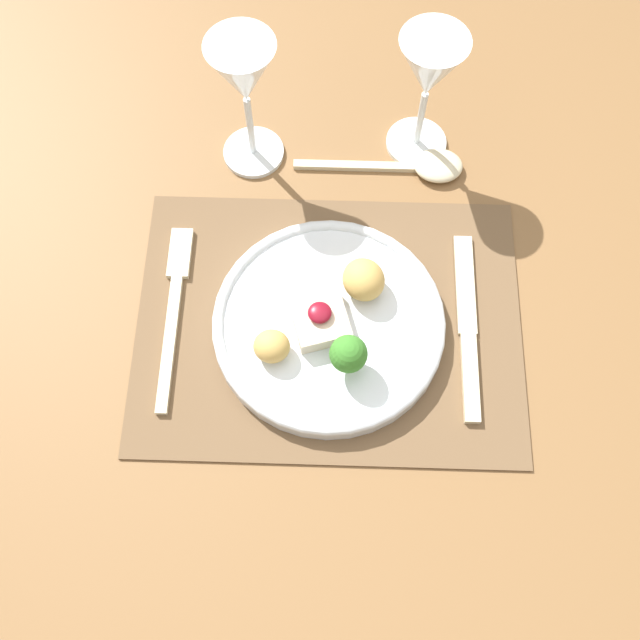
% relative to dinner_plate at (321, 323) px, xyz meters
% --- Properties ---
extents(ground_plane, '(8.00, 8.00, 0.00)m').
position_rel_dinner_plate_xyz_m(ground_plane, '(0.00, 0.01, -0.76)').
color(ground_plane, gray).
extents(dining_table, '(1.13, 1.19, 0.74)m').
position_rel_dinner_plate_xyz_m(dining_table, '(0.00, 0.01, -0.11)').
color(dining_table, brown).
rests_on(dining_table, ground_plane).
extents(placemat, '(0.41, 0.31, 0.00)m').
position_rel_dinner_plate_xyz_m(placemat, '(0.00, 0.01, -0.02)').
color(placemat, brown).
rests_on(placemat, dining_table).
extents(dinner_plate, '(0.24, 0.24, 0.07)m').
position_rel_dinner_plate_xyz_m(dinner_plate, '(0.00, 0.00, 0.00)').
color(dinner_plate, silver).
rests_on(dinner_plate, placemat).
extents(fork, '(0.02, 0.21, 0.01)m').
position_rel_dinner_plate_xyz_m(fork, '(-0.16, 0.02, -0.01)').
color(fork, beige).
rests_on(fork, placemat).
extents(knife, '(0.02, 0.21, 0.01)m').
position_rel_dinner_plate_xyz_m(knife, '(0.15, -0.01, -0.01)').
color(knife, beige).
rests_on(knife, placemat).
extents(spoon, '(0.20, 0.05, 0.02)m').
position_rel_dinner_plate_xyz_m(spoon, '(0.11, 0.21, -0.01)').
color(spoon, beige).
rests_on(spoon, dining_table).
extents(wine_glass_near, '(0.07, 0.07, 0.17)m').
position_rel_dinner_plate_xyz_m(wine_glass_near, '(0.10, 0.24, 0.10)').
color(wine_glass_near, white).
rests_on(wine_glass_near, dining_table).
extents(wine_glass_far, '(0.07, 0.07, 0.17)m').
position_rel_dinner_plate_xyz_m(wine_glass_far, '(-0.09, 0.22, 0.11)').
color(wine_glass_far, white).
rests_on(wine_glass_far, dining_table).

